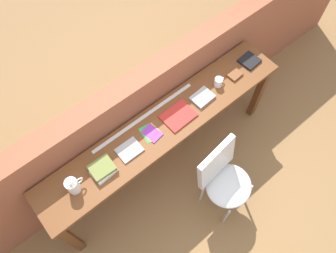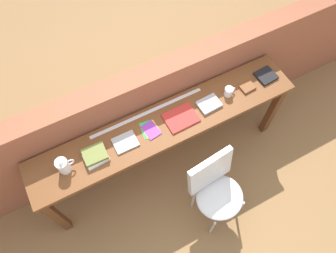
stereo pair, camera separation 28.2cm
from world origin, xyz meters
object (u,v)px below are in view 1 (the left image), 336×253
object	(u,v)px
chair_white_moulded	(224,178)
magazine_cycling	(129,150)
book_open_centre	(178,116)
pamphlet_pile_colourful	(151,133)
leather_journal_brown	(235,75)
book_stack_leftmost	(103,169)
pitcher_white	(73,186)
book_repair_rightmost	(249,61)
mug	(219,82)

from	to	relation	value
chair_white_moulded	magazine_cycling	world-z (taller)	magazine_cycling
magazine_cycling	book_open_centre	size ratio (longest dim) A/B	0.71
pamphlet_pile_colourful	leather_journal_brown	distance (m)	0.99
book_stack_leftmost	book_open_centre	world-z (taller)	book_stack_leftmost
pitcher_white	pamphlet_pile_colourful	bearing A→B (deg)	0.70
pitcher_white	book_repair_rightmost	size ratio (longest dim) A/B	1.04
pamphlet_pile_colourful	book_repair_rightmost	xyz separation A→B (m)	(1.22, 0.00, 0.01)
pitcher_white	pamphlet_pile_colourful	distance (m)	0.77
book_open_centre	chair_white_moulded	bearing A→B (deg)	-87.78
magazine_cycling	mug	world-z (taller)	mug
chair_white_moulded	pamphlet_pile_colourful	world-z (taller)	chair_white_moulded
mug	magazine_cycling	bearing A→B (deg)	-179.33
chair_white_moulded	magazine_cycling	bearing A→B (deg)	132.42
pitcher_white	leather_journal_brown	distance (m)	1.76
pamphlet_pile_colourful	book_repair_rightmost	distance (m)	1.22
book_stack_leftmost	mug	bearing A→B (deg)	0.95
book_stack_leftmost	leather_journal_brown	world-z (taller)	book_stack_leftmost
book_open_centre	leather_journal_brown	distance (m)	0.70
pamphlet_pile_colourful	book_repair_rightmost	world-z (taller)	book_repair_rightmost
chair_white_moulded	pamphlet_pile_colourful	xyz separation A→B (m)	(-0.33, 0.64, 0.36)
book_repair_rightmost	pitcher_white	bearing A→B (deg)	176.27
chair_white_moulded	leather_journal_brown	world-z (taller)	leather_journal_brown
pamphlet_pile_colourful	pitcher_white	bearing A→B (deg)	-179.30
book_stack_leftmost	pamphlet_pile_colourful	world-z (taller)	book_stack_leftmost
leather_journal_brown	magazine_cycling	bearing A→B (deg)	175.80
leather_journal_brown	book_repair_rightmost	distance (m)	0.23
chair_white_moulded	book_open_centre	world-z (taller)	book_open_centre
pitcher_white	leather_journal_brown	xyz separation A→B (m)	(1.76, -0.02, -0.07)
book_open_centre	leather_journal_brown	xyz separation A→B (m)	(0.70, -0.00, 0.00)
pamphlet_pile_colourful	magazine_cycling	bearing A→B (deg)	-176.43
chair_white_moulded	pamphlet_pile_colourful	size ratio (longest dim) A/B	4.54
chair_white_moulded	book_open_centre	xyz separation A→B (m)	(-0.04, 0.61, 0.36)
book_stack_leftmost	magazine_cycling	distance (m)	0.27
pitcher_white	book_repair_rightmost	world-z (taller)	pitcher_white
chair_white_moulded	book_open_centre	size ratio (longest dim) A/B	3.17
pitcher_white	book_open_centre	xyz separation A→B (m)	(1.05, -0.02, -0.07)
magazine_cycling	book_repair_rightmost	size ratio (longest dim) A/B	1.14
mug	leather_journal_brown	size ratio (longest dim) A/B	0.85
book_stack_leftmost	pamphlet_pile_colourful	xyz separation A→B (m)	(0.51, 0.02, -0.03)
book_repair_rightmost	book_open_centre	bearing A→B (deg)	177.62
pamphlet_pile_colourful	book_open_centre	world-z (taller)	book_open_centre
book_repair_rightmost	book_stack_leftmost	bearing A→B (deg)	176.82
pamphlet_pile_colourful	book_repair_rightmost	size ratio (longest dim) A/B	1.11
magazine_cycling	pamphlet_pile_colourful	size ratio (longest dim) A/B	1.02
leather_journal_brown	book_repair_rightmost	xyz separation A→B (m)	(0.23, 0.03, 0.00)
book_open_centre	book_stack_leftmost	bearing A→B (deg)	178.47
chair_white_moulded	mug	world-z (taller)	mug
chair_white_moulded	leather_journal_brown	distance (m)	0.97
book_stack_leftmost	book_open_centre	bearing A→B (deg)	-0.02
chair_white_moulded	pamphlet_pile_colourful	distance (m)	0.80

